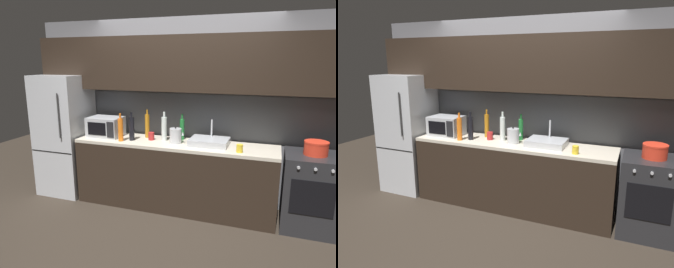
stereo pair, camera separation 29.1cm
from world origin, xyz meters
TOP-DOWN VIEW (x-y plane):
  - ground_plane at (0.00, 0.00)m, footprint 10.00×10.00m
  - back_wall at (0.00, 1.20)m, footprint 4.38×0.44m
  - counter_run at (0.00, 0.90)m, footprint 2.64×0.60m
  - refrigerator at (-1.70, 0.90)m, footprint 0.68×0.69m
  - oven_range at (1.66, 0.90)m, footprint 0.60×0.62m
  - microwave at (-1.02, 0.92)m, footprint 0.46×0.35m
  - sink_basin at (0.46, 0.93)m, footprint 0.48×0.38m
  - kettle at (0.03, 0.86)m, footprint 0.19×0.15m
  - wine_bottle_clear at (-0.16, 0.95)m, footprint 0.07×0.07m
  - wine_bottle_orange at (-0.69, 0.74)m, footprint 0.07×0.07m
  - wine_bottle_dark at (-0.57, 0.82)m, footprint 0.07×0.07m
  - wine_bottle_amber at (-0.44, 1.04)m, footprint 0.06×0.06m
  - wine_bottle_green at (0.05, 1.08)m, footprint 0.06×0.06m
  - mug_yellow at (0.86, 0.71)m, footprint 0.07×0.07m
  - mug_red at (-0.33, 0.92)m, footprint 0.08×0.08m
  - cooking_pot at (1.68, 0.90)m, footprint 0.26×0.26m

SIDE VIEW (x-z plane):
  - ground_plane at x=0.00m, z-range 0.00..0.00m
  - counter_run at x=0.00m, z-range 0.00..0.90m
  - oven_range at x=1.66m, z-range 0.00..0.90m
  - refrigerator at x=-1.70m, z-range 0.00..1.74m
  - sink_basin at x=0.46m, z-range 0.79..1.09m
  - mug_yellow at x=0.86m, z-range 0.90..1.00m
  - mug_red at x=-0.33m, z-range 0.90..1.00m
  - cooking_pot at x=1.68m, z-range 0.90..1.06m
  - kettle at x=0.03m, z-range 0.89..1.11m
  - microwave at x=-1.02m, z-range 0.90..1.17m
  - wine_bottle_green at x=0.05m, z-range 0.87..1.22m
  - wine_bottle_orange at x=-0.69m, z-range 0.87..1.24m
  - wine_bottle_dark at x=-0.57m, z-range 0.87..1.25m
  - wine_bottle_clear at x=-0.16m, z-range 0.87..1.26m
  - wine_bottle_amber at x=-0.44m, z-range 0.87..1.26m
  - back_wall at x=0.00m, z-range 0.30..2.80m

